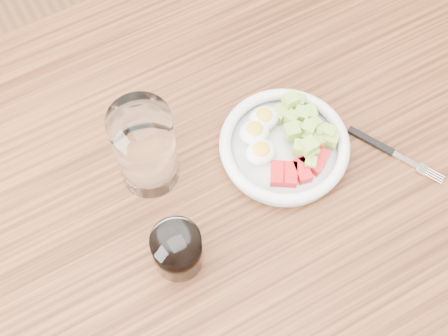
# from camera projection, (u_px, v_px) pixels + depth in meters

# --- Properties ---
(ground) EXTENTS (4.00, 4.00, 0.00)m
(ground) POSITION_uv_depth(u_px,v_px,m) (229.00, 301.00, 1.68)
(ground) COLOR brown
(ground) RESTS_ON ground
(dining_table) EXTENTS (1.50, 0.90, 0.77)m
(dining_table) POSITION_uv_depth(u_px,v_px,m) (232.00, 203.00, 1.08)
(dining_table) COLOR brown
(dining_table) RESTS_ON ground
(bowl) EXTENTS (0.21, 0.21, 0.05)m
(bowl) POSITION_uv_depth(u_px,v_px,m) (284.00, 144.00, 0.99)
(bowl) COLOR silver
(bowl) RESTS_ON dining_table
(fork) EXTENTS (0.09, 0.16, 0.01)m
(fork) POSITION_uv_depth(u_px,v_px,m) (383.00, 148.00, 1.01)
(fork) COLOR black
(fork) RESTS_ON dining_table
(water_glass) EXTENTS (0.09, 0.09, 0.16)m
(water_glass) POSITION_uv_depth(u_px,v_px,m) (145.00, 148.00, 0.92)
(water_glass) COLOR white
(water_glass) RESTS_ON dining_table
(coffee_glass) EXTENTS (0.07, 0.07, 0.08)m
(coffee_glass) POSITION_uv_depth(u_px,v_px,m) (177.00, 250.00, 0.89)
(coffee_glass) COLOR white
(coffee_glass) RESTS_ON dining_table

